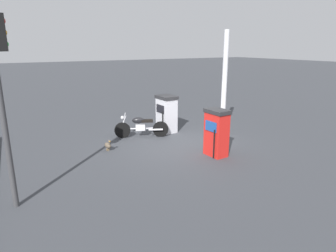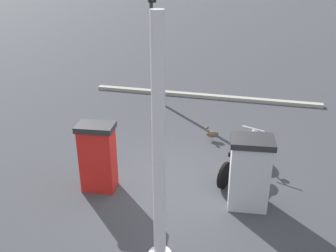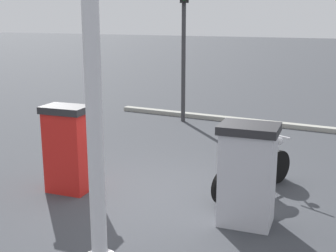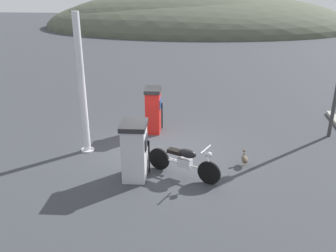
{
  "view_description": "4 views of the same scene",
  "coord_description": "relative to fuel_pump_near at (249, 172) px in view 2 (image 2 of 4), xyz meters",
  "views": [
    {
      "loc": [
        5.48,
        8.61,
        3.48
      ],
      "look_at": [
        0.32,
        -0.09,
        0.71
      ],
      "focal_mm": 31.58,
      "sensor_mm": 36.0,
      "label": 1
    },
    {
      "loc": [
        -7.1,
        -1.26,
        4.62
      ],
      "look_at": [
        0.53,
        0.27,
        1.17
      ],
      "focal_mm": 40.07,
      "sensor_mm": 36.0,
      "label": 2
    },
    {
      "loc": [
        -6.67,
        -3.05,
        3.02
      ],
      "look_at": [
        1.15,
        0.41,
        0.93
      ],
      "focal_mm": 48.41,
      "sensor_mm": 36.0,
      "label": 3
    },
    {
      "loc": [
        1.23,
        -9.56,
        4.63
      ],
      "look_at": [
        0.24,
        -0.49,
        1.04
      ],
      "focal_mm": 37.73,
      "sensor_mm": 36.0,
      "label": 4
    }
  ],
  "objects": [
    {
      "name": "ground_plane",
      "position": [
        0.49,
        1.59,
        -0.77
      ],
      "size": [
        120.0,
        120.0,
        0.0
      ],
      "primitive_type": "plane",
      "color": "#383A3F"
    },
    {
      "name": "roadside_traffic_light",
      "position": [
        5.82,
        3.35,
        2.0
      ],
      "size": [
        0.4,
        0.3,
        4.08
      ],
      "color": "#38383A",
      "rests_on": "ground"
    },
    {
      "name": "canopy_support_pole",
      "position": [
        -1.77,
        1.43,
        1.18
      ],
      "size": [
        0.4,
        0.4,
        4.05
      ],
      "color": "silver",
      "rests_on": "ground"
    },
    {
      "name": "motorcycle_near_pump",
      "position": [
        1.26,
        0.17,
        -0.31
      ],
      "size": [
        1.93,
        1.0,
        0.95
      ],
      "color": "black",
      "rests_on": "ground"
    },
    {
      "name": "fuel_pump_far",
      "position": [
        0.0,
        3.18,
        0.01
      ],
      "size": [
        0.58,
        0.8,
        1.53
      ],
      "color": "red",
      "rests_on": "ground"
    },
    {
      "name": "wandering_duck",
      "position": [
        2.88,
        0.97,
        -0.57
      ],
      "size": [
        0.2,
        0.42,
        0.42
      ],
      "color": "brown",
      "rests_on": "ground"
    },
    {
      "name": "road_edge_kerb",
      "position": [
        6.39,
        1.59,
        -0.71
      ],
      "size": [
        0.67,
        8.26,
        0.12
      ],
      "color": "#9E9E93",
      "rests_on": "ground"
    },
    {
      "name": "fuel_pump_near",
      "position": [
        0.0,
        0.0,
        0.0
      ],
      "size": [
        0.69,
        0.87,
        1.52
      ],
      "color": "silver",
      "rests_on": "ground"
    }
  ]
}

